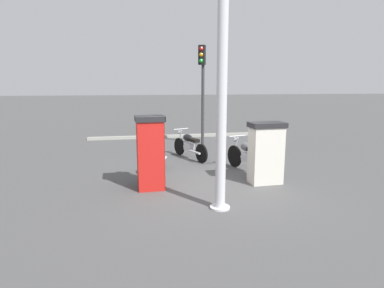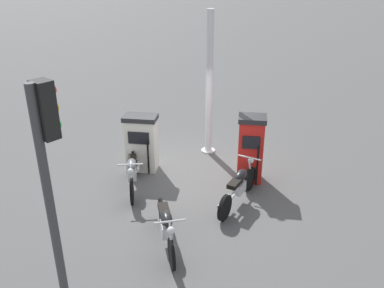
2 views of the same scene
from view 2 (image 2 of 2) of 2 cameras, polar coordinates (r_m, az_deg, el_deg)
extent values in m
plane|color=#4C4C4C|center=(10.44, 0.16, -4.69)|extent=(120.00, 120.00, 0.00)
cube|color=silver|center=(10.61, -7.07, -0.15)|extent=(0.52, 0.80, 1.39)
cube|color=black|center=(10.27, -7.51, 0.83)|extent=(0.07, 0.54, 0.32)
cube|color=#262628|center=(10.32, -7.29, 3.67)|extent=(0.57, 0.88, 0.12)
cylinder|color=black|center=(10.40, -6.17, -1.92)|extent=(0.05, 0.05, 0.91)
cube|color=red|center=(10.07, 8.21, -1.01)|extent=(0.53, 0.63, 1.59)
cube|color=black|center=(9.68, 8.31, 0.20)|extent=(0.06, 0.42, 0.32)
cube|color=#262628|center=(9.73, 8.51, 3.55)|extent=(0.58, 0.70, 0.12)
cylinder|color=black|center=(9.91, 9.15, -3.05)|extent=(0.05, 0.05, 1.04)
cylinder|color=black|center=(9.32, -8.44, -6.58)|extent=(0.63, 0.25, 0.64)
cylinder|color=black|center=(10.53, -8.22, -2.71)|extent=(0.63, 0.25, 0.64)
cube|color=silver|center=(9.83, -8.37, -4.16)|extent=(0.40, 0.30, 0.24)
cylinder|color=silver|center=(9.90, -8.34, -4.27)|extent=(1.00, 0.37, 0.05)
ellipsoid|color=#595B60|center=(9.64, -8.48, -2.90)|extent=(0.52, 0.36, 0.24)
cube|color=black|center=(9.95, -8.41, -2.15)|extent=(0.48, 0.33, 0.10)
cylinder|color=silver|center=(9.21, -8.55, -4.85)|extent=(0.26, 0.12, 0.57)
cylinder|color=silver|center=(9.13, -8.66, -2.86)|extent=(0.21, 0.54, 0.04)
sphere|color=silver|center=(9.10, -8.63, -3.82)|extent=(0.18, 0.18, 0.14)
cylinder|color=silver|center=(10.34, -7.59, -3.09)|extent=(0.54, 0.24, 0.07)
cylinder|color=black|center=(9.87, 8.12, -4.86)|extent=(0.58, 0.25, 0.58)
cylinder|color=black|center=(8.74, 4.61, -8.92)|extent=(0.58, 0.25, 0.58)
cube|color=silver|center=(9.28, 6.63, -6.10)|extent=(0.40, 0.30, 0.24)
cylinder|color=silver|center=(9.27, 6.50, -6.50)|extent=(1.04, 0.37, 0.05)
ellipsoid|color=black|center=(9.20, 6.89, -4.40)|extent=(0.52, 0.35, 0.24)
cube|color=black|center=(8.94, 6.03, -5.50)|extent=(0.48, 0.32, 0.10)
cylinder|color=silver|center=(9.70, 8.14, -3.41)|extent=(0.26, 0.12, 0.57)
cylinder|color=silver|center=(9.48, 8.08, -1.91)|extent=(0.20, 0.55, 0.04)
sphere|color=silver|center=(9.62, 8.25, -2.31)|extent=(0.18, 0.18, 0.14)
cylinder|color=silver|center=(8.92, 4.46, -7.98)|extent=(0.55, 0.23, 0.07)
cylinder|color=black|center=(7.52, -2.88, -15.18)|extent=(0.57, 0.29, 0.59)
cylinder|color=black|center=(8.59, -4.32, -9.52)|extent=(0.57, 0.29, 0.59)
cube|color=silver|center=(7.95, -3.62, -11.80)|extent=(0.41, 0.33, 0.24)
cylinder|color=silver|center=(8.02, -3.67, -11.88)|extent=(0.95, 0.45, 0.05)
ellipsoid|color=black|center=(7.73, -3.60, -10.43)|extent=(0.53, 0.39, 0.24)
cube|color=black|center=(8.02, -3.96, -9.23)|extent=(0.48, 0.36, 0.10)
cylinder|color=silver|center=(7.36, -2.98, -13.19)|extent=(0.26, 0.14, 0.57)
cylinder|color=silver|center=(7.24, -3.14, -10.81)|extent=(0.26, 0.53, 0.04)
sphere|color=silver|center=(7.23, -2.99, -12.03)|extent=(0.18, 0.18, 0.14)
cylinder|color=silver|center=(8.43, -3.32, -10.07)|extent=(0.53, 0.28, 0.07)
cylinder|color=#38383A|center=(5.73, -18.87, -10.70)|extent=(0.16, 0.16, 3.84)
cube|color=black|center=(5.09, -19.91, 4.51)|extent=(0.29, 0.31, 0.72)
sphere|color=red|center=(5.07, -19.30, 7.15)|extent=(0.20, 0.20, 0.15)
sphere|color=orange|center=(5.14, -18.96, 4.82)|extent=(0.20, 0.20, 0.15)
sphere|color=green|center=(5.21, -18.63, 2.54)|extent=(0.20, 0.20, 0.15)
cylinder|color=silver|center=(11.13, 2.44, 8.27)|extent=(0.20, 0.20, 3.96)
cylinder|color=silver|center=(11.83, 2.28, -0.89)|extent=(0.40, 0.40, 0.04)
camera|label=1|loc=(16.69, 11.41, 14.96)|focal=30.44mm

